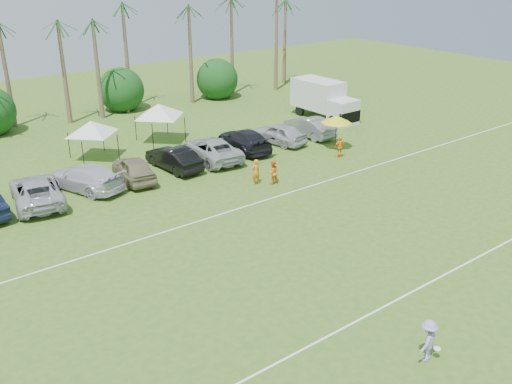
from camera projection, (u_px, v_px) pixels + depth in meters
ground at (415, 334)px, 22.73m from camera, size 120.00×120.00×0.00m
field_lines at (285, 255)px, 28.57m from camera, size 80.00×12.10×0.01m
palm_tree_4 at (5, 41)px, 45.31m from camera, size 2.40×2.40×8.90m
palm_tree_5 at (53, 26)px, 47.21m from camera, size 2.40×2.40×9.90m
palm_tree_6 at (98, 12)px, 49.12m from camera, size 2.40×2.40×10.90m
palm_tree_7 at (139, 0)px, 51.03m from camera, size 2.40×2.40×11.90m
palm_tree_8 at (188, 25)px, 54.85m from camera, size 2.40×2.40×8.90m
palm_tree_9 at (231, 13)px, 57.31m from camera, size 2.40×2.40×9.90m
palm_tree_10 at (270, 1)px, 59.78m from camera, size 2.40×2.40×10.90m
bush_tree_2 at (122, 92)px, 53.86m from camera, size 4.00×4.00×4.00m
bush_tree_3 at (211, 79)px, 59.48m from camera, size 4.00×4.00×4.00m
sideline_player_a at (256, 172)px, 37.03m from camera, size 0.63×0.43×1.70m
sideline_player_b at (273, 172)px, 37.10m from camera, size 0.80×0.64×1.60m
sideline_player_c at (340, 147)px, 41.87m from camera, size 1.01×0.67×1.60m
box_truck at (324, 99)px, 51.36m from camera, size 2.62×6.59×3.38m
canopy_tent_left at (91, 121)px, 40.80m from camera, size 4.12×4.12×3.34m
canopy_tent_right at (159, 104)px, 44.52m from camera, size 4.42×4.42×3.58m
market_umbrella at (337, 119)px, 43.03m from camera, size 2.36×2.36×2.63m
frisbee_player at (428, 341)px, 20.96m from camera, size 1.23×0.89×1.72m
parked_car_2 at (36, 191)px, 34.16m from camera, size 3.69×6.22×1.62m
parked_car_3 at (85, 178)px, 36.19m from camera, size 4.07×6.03×1.62m
parked_car_4 at (134, 169)px, 37.64m from camera, size 2.57×4.98×1.62m
parked_car_5 at (174, 158)px, 39.60m from camera, size 2.05×5.03×1.62m
parked_car_6 at (212, 149)px, 41.35m from camera, size 3.40×6.13×1.62m
parked_car_7 at (244, 140)px, 43.39m from camera, size 2.88×5.81×1.62m
parked_car_8 at (279, 133)px, 44.95m from camera, size 2.63×5.00×1.62m
parked_car_9 at (309, 127)px, 46.68m from camera, size 1.74×4.93×1.62m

